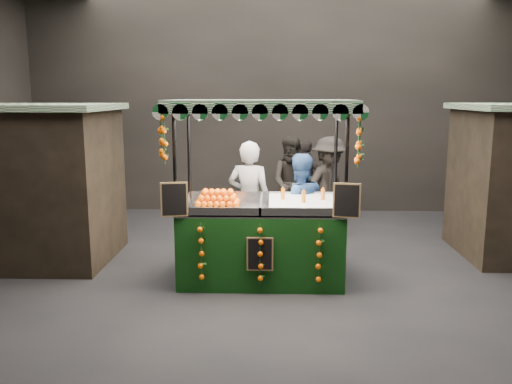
{
  "coord_description": "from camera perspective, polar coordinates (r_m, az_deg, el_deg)",
  "views": [
    {
      "loc": [
        -0.28,
        -7.54,
        2.74
      ],
      "look_at": [
        -0.54,
        0.45,
        1.28
      ],
      "focal_mm": 37.2,
      "sensor_mm": 36.0,
      "label": 1
    }
  ],
  "objects": [
    {
      "name": "vendor_grey",
      "position": [
        8.82,
        -0.72,
        -0.97
      ],
      "size": [
        0.82,
        0.63,
        2.01
      ],
      "rotation": [
        0.0,
        0.0,
        2.92
      ],
      "color": "slate",
      "rests_on": "ground"
    },
    {
      "name": "ground",
      "position": [
        8.02,
        3.81,
        -9.61
      ],
      "size": [
        12.0,
        12.0,
        0.0
      ],
      "primitive_type": "plane",
      "color": "black",
      "rests_on": "ground"
    },
    {
      "name": "shopper_2",
      "position": [
        11.8,
        5.39,
        1.29
      ],
      "size": [
        1.11,
        0.92,
        1.77
      ],
      "rotation": [
        0.0,
        0.0,
        2.58
      ],
      "color": "#2C2524",
      "rests_on": "ground"
    },
    {
      "name": "shopper_4",
      "position": [
        11.29,
        -19.16,
        0.42
      ],
      "size": [
        1.05,
        0.97,
        1.8
      ],
      "rotation": [
        0.0,
        0.0,
        3.75
      ],
      "color": "black",
      "rests_on": "ground"
    },
    {
      "name": "shopper_1",
      "position": [
        10.8,
        4.02,
        0.89
      ],
      "size": [
        1.02,
        0.85,
        1.93
      ],
      "rotation": [
        0.0,
        0.0,
        -0.13
      ],
      "color": "black",
      "rests_on": "ground"
    },
    {
      "name": "market_hall",
      "position": [
        7.57,
        4.12,
        15.22
      ],
      "size": [
        12.1,
        10.1,
        5.05
      ],
      "color": "black",
      "rests_on": "ground"
    },
    {
      "name": "shopper_0",
      "position": [
        10.18,
        -18.8,
        -0.34
      ],
      "size": [
        0.81,
        0.69,
        1.89
      ],
      "rotation": [
        0.0,
        0.0,
        0.41
      ],
      "color": "black",
      "rests_on": "ground"
    },
    {
      "name": "vendor_blue",
      "position": [
        8.66,
        4.63,
        -1.85
      ],
      "size": [
        1.01,
        0.86,
        1.82
      ],
      "rotation": [
        0.0,
        0.0,
        3.35
      ],
      "color": "navy",
      "rests_on": "ground"
    },
    {
      "name": "neighbour_stall_left",
      "position": [
        9.58,
        -23.63,
        0.91
      ],
      "size": [
        3.0,
        2.2,
        2.6
      ],
      "color": "black",
      "rests_on": "ground"
    },
    {
      "name": "juice_stall",
      "position": [
        7.88,
        0.63,
        -3.66
      ],
      "size": [
        2.76,
        1.62,
        2.67
      ],
      "color": "black",
      "rests_on": "ground"
    },
    {
      "name": "shopper_3",
      "position": [
        10.59,
        7.87,
        0.67
      ],
      "size": [
        1.39,
        1.4,
        1.94
      ],
      "rotation": [
        0.0,
        0.0,
        0.8
      ],
      "color": "#2A2622",
      "rests_on": "ground"
    }
  ]
}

